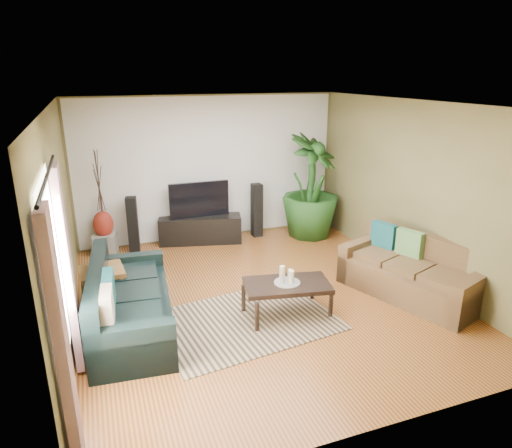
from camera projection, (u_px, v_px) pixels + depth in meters
name	position (u px, v px, depth m)	size (l,w,h in m)	color
floor	(261.00, 297.00, 6.57)	(5.50, 5.50, 0.00)	#9B6128
ceiling	(261.00, 104.00, 5.71)	(5.50, 5.50, 0.00)	white
wall_back	(210.00, 169.00, 8.59)	(5.00, 5.00, 0.00)	olive
wall_front	(381.00, 298.00, 3.69)	(5.00, 5.00, 0.00)	olive
wall_left	(61.00, 228.00, 5.32)	(5.50, 5.50, 0.00)	olive
wall_right	(414.00, 191.00, 6.95)	(5.50, 5.50, 0.00)	olive
backwall_panel	(210.00, 169.00, 8.58)	(4.90, 4.90, 0.00)	white
window_pane	(56.00, 280.00, 3.89)	(1.80, 1.80, 0.00)	white
curtain_near	(63.00, 352.00, 3.32)	(0.08, 0.35, 2.20)	gray
curtain_far	(68.00, 271.00, 4.65)	(0.08, 0.35, 2.20)	gray
curtain_rod	(47.00, 176.00, 3.62)	(0.03, 0.03, 1.90)	black
sofa_left	(131.00, 297.00, 5.66)	(2.16, 0.93, 0.85)	black
sofa_right	(411.00, 268.00, 6.49)	(1.95, 0.88, 0.85)	brown
area_rug	(246.00, 321.00, 5.93)	(2.24, 1.58, 0.01)	tan
coffee_table	(287.00, 299.00, 6.04)	(1.11, 0.61, 0.46)	black
candle_tray	(287.00, 283.00, 5.97)	(0.34, 0.34, 0.02)	gray
candle_tall	(282.00, 274.00, 5.94)	(0.07, 0.07, 0.22)	beige
candle_mid	(291.00, 277.00, 5.91)	(0.07, 0.07, 0.17)	white
candle_short	(290.00, 274.00, 6.02)	(0.07, 0.07, 0.14)	beige
tv_stand	(200.00, 229.00, 8.62)	(1.52, 0.46, 0.51)	black
television	(199.00, 199.00, 8.44)	(1.12, 0.06, 0.66)	black
speaker_left	(133.00, 225.00, 8.10)	(0.18, 0.20, 1.00)	black
speaker_right	(257.00, 210.00, 8.87)	(0.19, 0.21, 1.05)	black
potted_plant	(311.00, 187.00, 8.74)	(1.11, 1.11, 1.98)	#1B4416
plant_pot	(309.00, 228.00, 9.01)	(0.37, 0.37, 0.28)	black
pedestal	(105.00, 244.00, 8.08)	(0.38, 0.38, 0.38)	#979794
vase	(103.00, 224.00, 7.96)	(0.34, 0.34, 0.48)	maroon
side_table	(104.00, 289.00, 6.16)	(0.56, 0.56, 0.59)	brown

